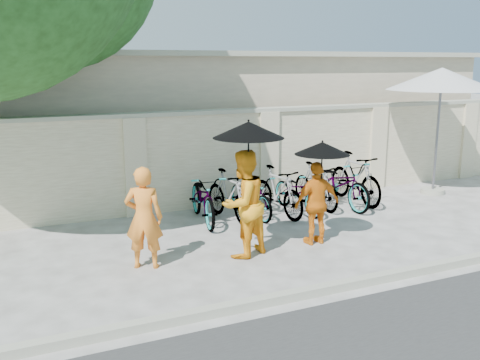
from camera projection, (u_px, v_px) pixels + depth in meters
name	position (u px, v px, depth m)	size (l,w,h in m)	color
ground	(244.00, 257.00, 8.61)	(80.00, 80.00, 0.00)	beige
kerb	(298.00, 294.00, 7.08)	(40.00, 0.16, 0.12)	#9FA08D
compound_wall	(225.00, 159.00, 11.64)	(20.00, 0.30, 2.00)	#F2E7C5
building_behind	(206.00, 114.00, 15.29)	(14.00, 6.00, 3.20)	beige
monk_left	(144.00, 218.00, 8.02)	(0.57, 0.38, 1.57)	orange
monk_center	(243.00, 204.00, 8.49)	(0.84, 0.66, 1.74)	#FFA117
parasol_center	(249.00, 130.00, 8.19)	(1.11, 1.11, 1.20)	black
monk_right	(317.00, 203.00, 9.10)	(0.84, 0.35, 1.44)	orange
parasol_right	(322.00, 148.00, 8.83)	(0.92, 0.92, 0.97)	black
patio_umbrella	(441.00, 80.00, 12.20)	(2.72, 2.72, 2.95)	#9FA08D
bike_0	(203.00, 198.00, 10.38)	(0.65, 1.86, 0.98)	slate
bike_1	(229.00, 196.00, 10.51)	(0.47, 1.66, 1.00)	slate
bike_2	(251.00, 195.00, 10.80)	(0.58, 1.65, 0.87)	slate
bike_3	(278.00, 191.00, 10.83)	(0.47, 1.68, 1.01)	slate
bike_4	(298.00, 192.00, 11.10)	(0.58, 1.66, 0.87)	slate
bike_5	(316.00, 186.00, 11.42)	(0.45, 1.61, 0.97)	slate
bike_6	(340.00, 184.00, 11.50)	(0.68, 1.95, 1.02)	slate
bike_7	(355.00, 178.00, 11.82)	(0.53, 1.86, 1.12)	slate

